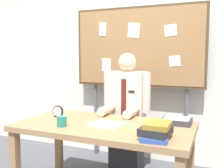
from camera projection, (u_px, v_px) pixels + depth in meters
back_wall at (142, 58)px, 3.42m from camera, size 6.40×0.08×2.70m
desk at (104, 134)px, 2.37m from camera, size 1.59×0.81×0.75m
person at (127, 119)px, 2.95m from camera, size 0.55×0.56×1.41m
bulletin_board at (138, 49)px, 3.23m from camera, size 1.66×0.09×1.98m
book_stack at (156, 131)px, 1.93m from camera, size 0.23×0.31×0.13m
open_notebook at (106, 124)px, 2.33m from camera, size 0.30×0.25×0.01m
desk_clock at (58, 112)px, 2.63m from camera, size 0.12×0.04×0.12m
coffee_mug at (62, 121)px, 2.28m from camera, size 0.09×0.09×0.09m
paper_tray at (177, 121)px, 2.37m from camera, size 0.26×0.20×0.06m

